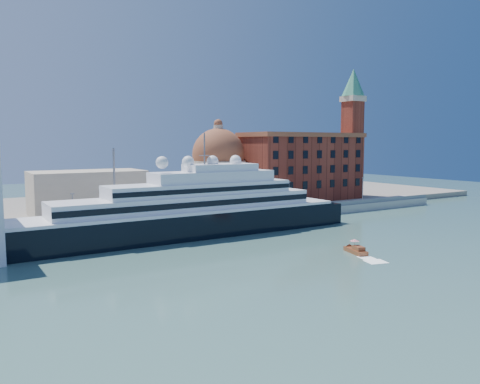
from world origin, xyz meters
TOP-DOWN VIEW (x-y plane):
  - ground at (0.00, 0.00)m, footprint 400.00×400.00m
  - quay at (0.00, 34.00)m, footprint 180.00×10.00m
  - land at (0.00, 75.00)m, footprint 260.00×72.00m
  - quay_fence at (0.00, 29.50)m, footprint 180.00×0.10m
  - superyacht at (-10.44, 23.00)m, footprint 94.25×13.07m
  - service_barge at (-43.08, 19.27)m, footprint 12.88×7.55m
  - water_taxi at (14.55, -10.35)m, footprint 3.54×6.38m
  - warehouse at (52.00, 52.00)m, footprint 43.00×19.00m
  - campanile at (76.00, 52.00)m, footprint 8.40×8.40m
  - church at (6.39, 57.72)m, footprint 66.00×18.00m
  - lamp_posts at (-12.67, 32.27)m, footprint 120.80×2.40m

SIDE VIEW (x-z plane):
  - ground at x=0.00m, z-range 0.00..0.00m
  - water_taxi at x=14.55m, z-range -0.75..2.13m
  - service_barge at x=-43.08m, z-range -0.59..2.17m
  - land at x=0.00m, z-range 0.00..2.00m
  - quay at x=0.00m, z-range 0.00..2.50m
  - quay_fence at x=0.00m, z-range 2.50..3.70m
  - superyacht at x=-10.44m, z-range -9.22..18.94m
  - lamp_posts at x=-12.67m, z-range 0.84..18.84m
  - church at x=6.39m, z-range -1.84..23.66m
  - warehouse at x=52.00m, z-range 2.16..25.41m
  - campanile at x=76.00m, z-range 5.26..52.26m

